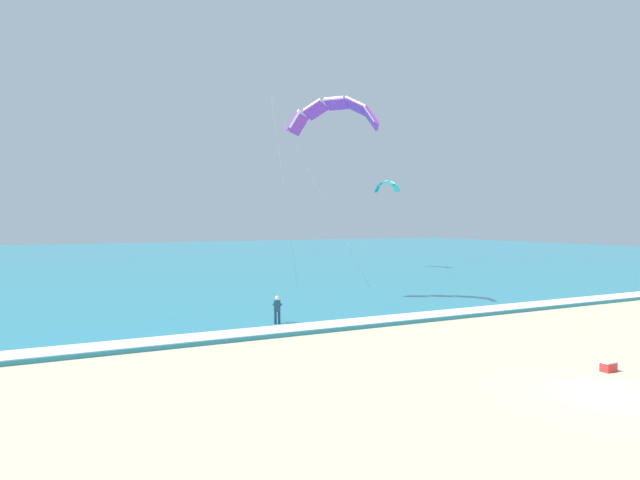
{
  "coord_description": "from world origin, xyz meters",
  "views": [
    {
      "loc": [
        -16.94,
        -11.84,
        5.68
      ],
      "look_at": [
        -1.67,
        17.2,
        4.55
      ],
      "focal_mm": 31.88,
      "sensor_mm": 36.0,
      "label": 1
    }
  ],
  "objects_px": {
    "kite_distant": "(386,185)",
    "cooler_box": "(608,366)",
    "kite_primary": "(334,113)",
    "surfboard": "(277,327)",
    "kitesurfer": "(277,310)"
  },
  "relations": [
    {
      "from": "kite_distant",
      "to": "cooler_box",
      "type": "distance_m",
      "value": 44.86
    },
    {
      "from": "cooler_box",
      "to": "kite_primary",
      "type": "bearing_deg",
      "value": 93.29
    },
    {
      "from": "surfboard",
      "to": "cooler_box",
      "type": "xyz_separation_m",
      "value": [
        7.51,
        -13.92,
        0.18
      ]
    },
    {
      "from": "kite_primary",
      "to": "kite_distant",
      "type": "bearing_deg",
      "value": 48.68
    },
    {
      "from": "surfboard",
      "to": "kite_distant",
      "type": "xyz_separation_m",
      "value": [
        24.91,
        26.31,
        9.68
      ]
    },
    {
      "from": "kitesurfer",
      "to": "kite_distant",
      "type": "height_order",
      "value": "kite_distant"
    },
    {
      "from": "surfboard",
      "to": "cooler_box",
      "type": "distance_m",
      "value": 15.81
    },
    {
      "from": "surfboard",
      "to": "kite_primary",
      "type": "distance_m",
      "value": 15.22
    },
    {
      "from": "cooler_box",
      "to": "kitesurfer",
      "type": "bearing_deg",
      "value": 118.28
    },
    {
      "from": "kitesurfer",
      "to": "kite_distant",
      "type": "xyz_separation_m",
      "value": [
        24.9,
        26.3,
        8.77
      ]
    },
    {
      "from": "surfboard",
      "to": "kite_primary",
      "type": "xyz_separation_m",
      "value": [
        6.4,
        5.26,
        12.76
      ]
    },
    {
      "from": "kitesurfer",
      "to": "cooler_box",
      "type": "bearing_deg",
      "value": -61.72
    },
    {
      "from": "surfboard",
      "to": "cooler_box",
      "type": "height_order",
      "value": "cooler_box"
    },
    {
      "from": "kite_distant",
      "to": "cooler_box",
      "type": "relative_size",
      "value": 6.33
    },
    {
      "from": "surfboard",
      "to": "cooler_box",
      "type": "bearing_deg",
      "value": -61.66
    }
  ]
}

